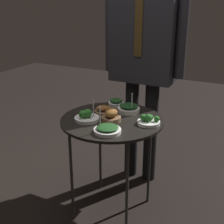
# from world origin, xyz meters

# --- Properties ---
(ground_plane) EXTENTS (8.00, 8.00, 0.00)m
(ground_plane) POSITION_xyz_m (0.00, 0.00, 0.00)
(ground_plane) COLOR black
(serving_cart) EXTENTS (0.69, 0.69, 0.73)m
(serving_cart) POSITION_xyz_m (0.00, 0.00, 0.68)
(serving_cart) COLOR black
(serving_cart) RESTS_ON ground_plane
(bowl_roast_mid_left) EXTENTS (0.13, 0.13, 0.08)m
(bowl_roast_mid_left) POSITION_xyz_m (0.01, -0.03, 0.77)
(bowl_roast_mid_left) COLOR brown
(bowl_roast_mid_left) RESTS_ON serving_cart
(bowl_spinach_back_left) EXTENTS (0.12, 0.12, 0.15)m
(bowl_spinach_back_left) POSITION_xyz_m (-0.09, 0.25, 0.76)
(bowl_spinach_back_left) COLOR white
(bowl_spinach_back_left) RESTS_ON serving_cart
(bowl_broccoli_mid_right) EXTENTS (0.17, 0.17, 0.14)m
(bowl_broccoli_mid_right) POSITION_xyz_m (-0.14, -0.10, 0.76)
(bowl_broccoli_mid_right) COLOR white
(bowl_broccoli_mid_right) RESTS_ON serving_cart
(bowl_spinach_center) EXTENTS (0.16, 0.16, 0.15)m
(bowl_spinach_center) POSITION_xyz_m (0.05, 0.17, 0.76)
(bowl_spinach_center) COLOR silver
(bowl_spinach_center) RESTS_ON serving_cart
(bowl_spinach_front_right) EXTENTS (0.17, 0.17, 0.16)m
(bowl_spinach_front_right) POSITION_xyz_m (0.07, -0.21, 0.75)
(bowl_spinach_front_right) COLOR white
(bowl_spinach_front_right) RESTS_ON serving_cart
(bowl_broccoli_near_rim) EXTENTS (0.15, 0.15, 0.07)m
(bowl_broccoli_near_rim) POSITION_xyz_m (0.25, 0.03, 0.76)
(bowl_broccoli_near_rim) COLOR white
(bowl_broccoli_near_rim) RESTS_ON serving_cart
(bowl_roast_back_right) EXTENTS (0.13, 0.13, 0.06)m
(bowl_roast_back_right) POSITION_xyz_m (-0.10, 0.06, 0.76)
(bowl_roast_back_right) COLOR brown
(bowl_roast_back_right) RESTS_ON serving_cart
(waiter_figure) EXTENTS (0.65, 0.25, 1.77)m
(waiter_figure) POSITION_xyz_m (0.01, 0.53, 1.12)
(waiter_figure) COLOR black
(waiter_figure) RESTS_ON ground_plane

